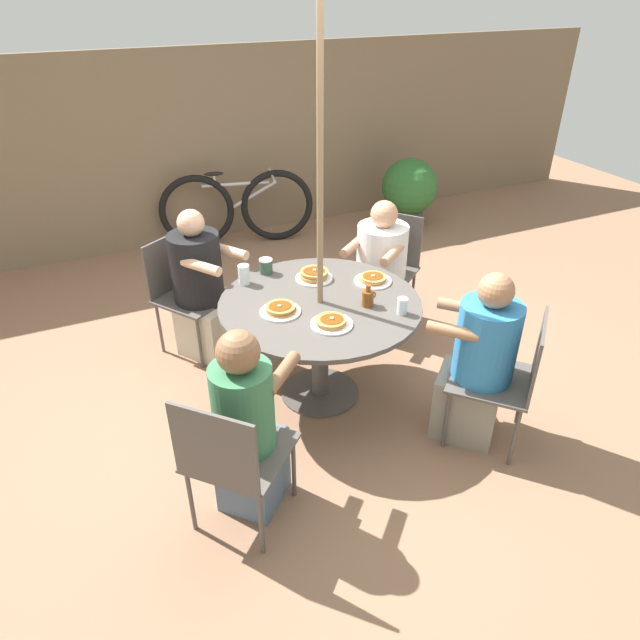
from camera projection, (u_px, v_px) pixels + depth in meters
name	position (u px, v px, depth m)	size (l,w,h in m)	color
ground_plane	(320.00, 393.00, 4.01)	(12.00, 12.00, 0.00)	#8C664C
back_fence	(196.00, 149.00, 5.88)	(10.00, 0.06, 1.94)	#7A664C
patio_table	(320.00, 317.00, 3.69)	(1.30, 1.30, 0.74)	#4C4742
umbrella_pole	(320.00, 232.00, 3.38)	(0.04, 0.04, 2.42)	#846B4C
patio_chair_north	(184.00, 287.00, 4.29)	(0.65, 0.65, 0.88)	#514C47
diner_north	(202.00, 292.00, 4.20)	(0.57, 0.61, 1.15)	beige
patio_chair_east	(231.00, 455.00, 2.80)	(0.67, 0.67, 0.88)	#514C47
diner_east	(248.00, 429.00, 2.93)	(0.56, 0.55, 1.13)	slate
patio_chair_south	(508.00, 374.00, 3.36)	(0.67, 0.67, 0.88)	#514C47
diner_south	(478.00, 366.00, 3.42)	(0.57, 0.58, 1.14)	gray
patio_chair_west	(388.00, 262.00, 4.66)	(0.66, 0.66, 0.88)	#514C47
diner_west	(379.00, 274.00, 4.53)	(0.64, 0.62, 1.07)	#3D3D42
pancake_plate_a	(373.00, 279.00, 3.85)	(0.25, 0.25, 0.05)	white
pancake_plate_b	(280.00, 310.00, 3.50)	(0.25, 0.25, 0.06)	white
pancake_plate_c	(314.00, 275.00, 3.88)	(0.25, 0.25, 0.07)	white
pancake_plate_d	(332.00, 322.00, 3.38)	(0.25, 0.25, 0.05)	white
syrup_bottle	(368.00, 298.00, 3.56)	(0.10, 0.08, 0.14)	brown
coffee_cup	(266.00, 266.00, 3.95)	(0.09, 0.09, 0.10)	#33513D
drinking_glass_a	(402.00, 306.00, 3.48)	(0.06, 0.06, 0.10)	silver
drinking_glass_b	(244.00, 274.00, 3.81)	(0.08, 0.08, 0.13)	silver
bicycle	(238.00, 208.00, 6.04)	(1.60, 0.52, 0.80)	black
potted_shrub	(409.00, 190.00, 6.41)	(0.62, 0.62, 0.79)	#3D3D3F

